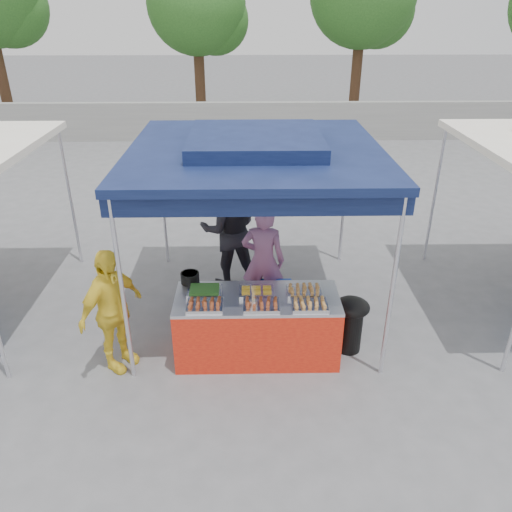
{
  "coord_description": "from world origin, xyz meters",
  "views": [
    {
      "loc": [
        -0.11,
        -5.25,
        4.04
      ],
      "look_at": [
        0.0,
        0.6,
        1.05
      ],
      "focal_mm": 35.0,
      "sensor_mm": 36.0,
      "label": 1
    }
  ],
  "objects_px": {
    "wok_burner": "(351,320)",
    "helper_man": "(230,230)",
    "cooking_pot": "(190,278)",
    "vendor_woman": "(263,261)",
    "vendor_table": "(257,326)",
    "customer_person": "(112,311)"
  },
  "relations": [
    {
      "from": "wok_burner",
      "to": "helper_man",
      "type": "height_order",
      "value": "helper_man"
    },
    {
      "from": "cooking_pot",
      "to": "vendor_woman",
      "type": "xyz_separation_m",
      "value": [
        0.95,
        0.62,
        -0.09
      ]
    },
    {
      "from": "vendor_table",
      "to": "helper_man",
      "type": "xyz_separation_m",
      "value": [
        -0.38,
        1.83,
        0.51
      ]
    },
    {
      "from": "helper_man",
      "to": "customer_person",
      "type": "height_order",
      "value": "helper_man"
    },
    {
      "from": "vendor_table",
      "to": "customer_person",
      "type": "height_order",
      "value": "customer_person"
    },
    {
      "from": "wok_burner",
      "to": "cooking_pot",
      "type": "bearing_deg",
      "value": 171.81
    },
    {
      "from": "customer_person",
      "to": "cooking_pot",
      "type": "bearing_deg",
      "value": -24.21
    },
    {
      "from": "vendor_table",
      "to": "customer_person",
      "type": "relative_size",
      "value": 1.26
    },
    {
      "from": "wok_burner",
      "to": "customer_person",
      "type": "xyz_separation_m",
      "value": [
        -2.91,
        -0.26,
        0.35
      ]
    },
    {
      "from": "vendor_table",
      "to": "vendor_woman",
      "type": "distance_m",
      "value": 1.07
    },
    {
      "from": "wok_burner",
      "to": "vendor_woman",
      "type": "bearing_deg",
      "value": 140.04
    },
    {
      "from": "vendor_table",
      "to": "wok_burner",
      "type": "distance_m",
      "value": 1.19
    },
    {
      "from": "wok_burner",
      "to": "vendor_woman",
      "type": "distance_m",
      "value": 1.46
    },
    {
      "from": "customer_person",
      "to": "helper_man",
      "type": "bearing_deg",
      "value": -0.17
    },
    {
      "from": "vendor_woman",
      "to": "helper_man",
      "type": "distance_m",
      "value": 0.98
    },
    {
      "from": "vendor_table",
      "to": "customer_person",
      "type": "distance_m",
      "value": 1.77
    },
    {
      "from": "vendor_table",
      "to": "vendor_woman",
      "type": "height_order",
      "value": "vendor_woman"
    },
    {
      "from": "wok_burner",
      "to": "helper_man",
      "type": "distance_m",
      "value": 2.4
    },
    {
      "from": "vendor_table",
      "to": "wok_burner",
      "type": "height_order",
      "value": "vendor_table"
    },
    {
      "from": "customer_person",
      "to": "vendor_table",
      "type": "bearing_deg",
      "value": -50.36
    },
    {
      "from": "wok_burner",
      "to": "customer_person",
      "type": "bearing_deg",
      "value": -174.84
    },
    {
      "from": "wok_burner",
      "to": "customer_person",
      "type": "height_order",
      "value": "customer_person"
    }
  ]
}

